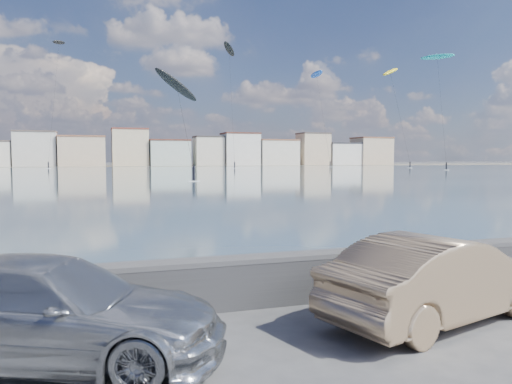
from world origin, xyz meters
TOP-DOWN VIEW (x-y plane):
  - ground at (0.00, 0.00)m, footprint 700.00×700.00m
  - bay_water at (0.00, 91.50)m, footprint 500.00×177.00m
  - far_shore_strip at (0.00, 200.00)m, footprint 500.00×60.00m
  - seawall at (0.00, 2.70)m, footprint 400.00×0.36m
  - far_buildings at (1.31, 186.00)m, footprint 240.79×13.26m
  - car_silver at (-3.11, 1.14)m, footprint 5.58×3.97m
  - car_champagne at (3.47, 0.88)m, footprint 5.02×2.93m
  - kitesurfer_0 at (86.68, 130.37)m, footprint 10.25×12.25m
  - kitesurfer_2 at (74.29, 157.96)m, footprint 3.66×16.83m
  - kitesurfer_5 at (37.79, 142.31)m, footprint 6.23×13.17m
  - kitesurfer_8 at (-11.25, 154.68)m, footprint 6.34×12.83m
  - kitesurfer_10 at (82.71, 102.94)m, footprint 6.62×11.16m
  - kitesurfer_12 at (9.85, 69.37)m, footprint 8.55×17.22m

SIDE VIEW (x-z plane):
  - ground at x=0.00m, z-range 0.00..0.00m
  - bay_water at x=0.00m, z-range 0.01..0.01m
  - far_shore_strip at x=0.00m, z-range 0.01..0.01m
  - seawall at x=0.00m, z-range 0.04..1.12m
  - car_silver at x=-3.11m, z-range 0.00..1.50m
  - car_champagne at x=3.47m, z-range 0.00..1.57m
  - far_buildings at x=1.31m, z-range -1.27..13.33m
  - kitesurfer_12 at x=9.85m, z-range 5.57..22.01m
  - kitesurfer_10 at x=82.71m, z-range 13.76..43.71m
  - kitesurfer_0 at x=86.68m, z-range 13.49..45.90m
  - kitesurfer_2 at x=74.29m, z-range 15.47..49.65m
  - kitesurfer_5 at x=37.79m, z-range 16.45..54.43m
  - kitesurfer_8 at x=-11.25m, z-range 17.42..55.98m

